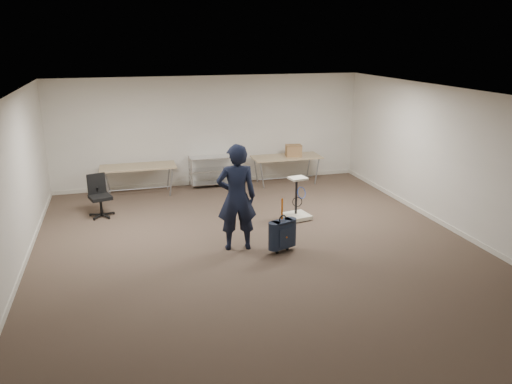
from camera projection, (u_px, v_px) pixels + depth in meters
name	position (u px, v px, depth m)	size (l,w,h in m)	color
ground	(258.00, 249.00, 9.14)	(9.00, 9.00, 0.00)	#3E3326
room_shell	(240.00, 221.00, 10.39)	(8.00, 9.00, 9.00)	beige
folding_table_left	(138.00, 168.00, 12.08)	(1.80, 0.75, 0.73)	tan
folding_table_right	(286.00, 158.00, 13.06)	(1.80, 0.75, 0.73)	tan
wire_shelf	(213.00, 170.00, 12.87)	(1.22, 0.47, 0.80)	silver
person	(237.00, 198.00, 8.88)	(0.71, 0.47, 1.95)	black
suitcase	(282.00, 234.00, 8.91)	(0.42, 0.33, 1.01)	#161933
office_chair	(100.00, 204.00, 10.74)	(0.55, 0.55, 0.91)	black
equipment_cart	(297.00, 208.00, 10.59)	(0.58, 0.58, 0.92)	silver
cardboard_box	(294.00, 150.00, 13.04)	(0.40, 0.30, 0.30)	olive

